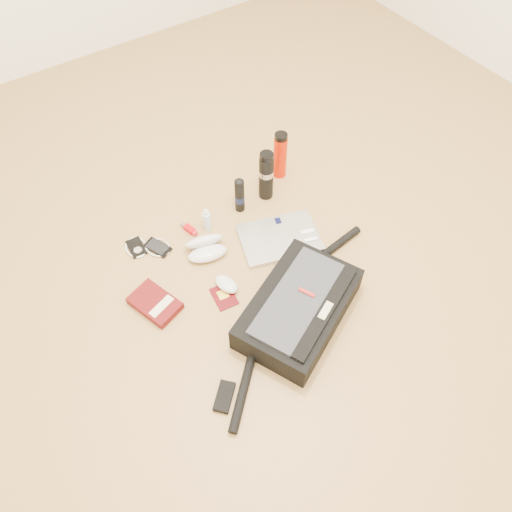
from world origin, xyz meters
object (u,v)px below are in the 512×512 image
at_px(messenger_bag, 299,309).
at_px(book, 155,303).
at_px(thermos_red, 280,155).
at_px(laptop, 280,238).
at_px(thermos_black, 266,175).

height_order(messenger_bag, book, messenger_bag).
relative_size(book, thermos_red, 0.93).
xyz_separation_m(laptop, book, (-0.61, 0.01, 0.01)).
bearing_deg(thermos_black, thermos_red, 30.36).
relative_size(messenger_bag, thermos_red, 3.91).
bearing_deg(laptop, thermos_black, 86.03).
bearing_deg(thermos_red, laptop, -125.31).
bearing_deg(book, thermos_black, 1.25).
xyz_separation_m(laptop, thermos_black, (0.10, 0.26, 0.12)).
distance_m(messenger_bag, thermos_red, 0.81).
relative_size(messenger_bag, book, 4.21).
xyz_separation_m(messenger_bag, laptop, (0.17, 0.36, -0.05)).
bearing_deg(thermos_red, thermos_black, -149.64).
height_order(book, thermos_red, thermos_red).
relative_size(laptop, thermos_red, 1.62).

